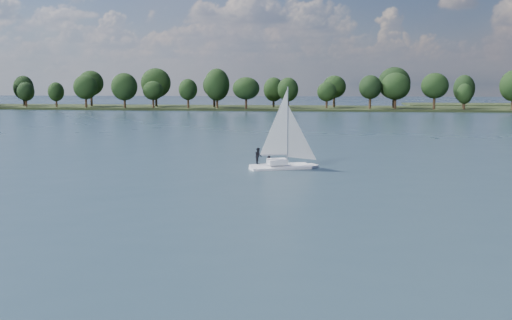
{
  "coord_description": "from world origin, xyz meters",
  "views": [
    {
      "loc": [
        15.8,
        -11.53,
        9.6
      ],
      "look_at": [
        8.86,
        41.31,
        2.5
      ],
      "focal_mm": 40.0,
      "sensor_mm": 36.0,
      "label": 1
    }
  ],
  "objects": [
    {
      "name": "ground",
      "position": [
        0.0,
        100.0,
        0.0
      ],
      "size": [
        700.0,
        700.0,
        0.0
      ],
      "primitive_type": "plane",
      "color": "#233342",
      "rests_on": "ground"
    },
    {
      "name": "far_shore",
      "position": [
        0.0,
        212.0,
        0.0
      ],
      "size": [
        660.0,
        40.0,
        1.5
      ],
      "primitive_type": "cube",
      "color": "black",
      "rests_on": "ground"
    },
    {
      "name": "sailboat",
      "position": [
        10.23,
        52.62,
        2.72
      ],
      "size": [
        7.61,
        4.97,
        9.76
      ],
      "rotation": [
        0.0,
        0.0,
        0.43
      ],
      "color": "white",
      "rests_on": "ground"
    },
    {
      "name": "treeline",
      "position": [
        -2.26,
        208.96,
        8.04
      ],
      "size": [
        561.9,
        73.82,
        17.75
      ],
      "color": "black",
      "rests_on": "ground"
    }
  ]
}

